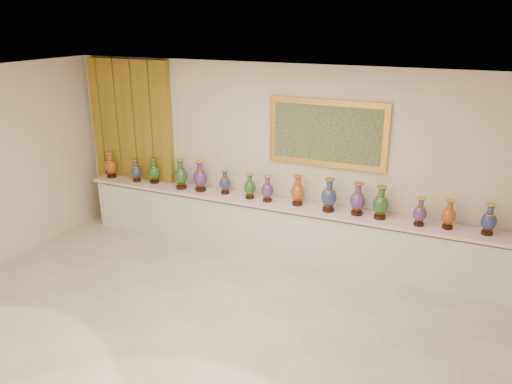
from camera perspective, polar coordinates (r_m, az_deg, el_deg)
ground at (r=6.33m, az=-3.73°, el=-15.79°), size 8.00×8.00×0.00m
room at (r=8.80m, az=-10.91°, el=5.53°), size 8.00×8.00×8.00m
counter at (r=7.93m, az=3.81°, el=-4.48°), size 7.28×0.48×0.90m
vase_0 at (r=9.33m, az=-16.26°, el=2.87°), size 0.23×0.23×0.46m
vase_1 at (r=8.99m, az=-13.53°, el=2.28°), size 0.24×0.24×0.39m
vase_2 at (r=8.83m, az=-11.59°, el=2.26°), size 0.26×0.26×0.44m
vase_3 at (r=8.45m, az=-8.58°, el=1.88°), size 0.27×0.27×0.51m
vase_4 at (r=8.29m, az=-6.39°, el=1.65°), size 0.24×0.24×0.51m
vase_5 at (r=8.14m, az=-3.56°, el=1.03°), size 0.23×0.23×0.40m
vase_6 at (r=7.91m, az=-0.71°, el=0.53°), size 0.24×0.24×0.40m
vase_7 at (r=7.78m, az=1.32°, el=0.23°), size 0.23×0.23×0.42m
vase_8 at (r=7.65m, az=4.79°, el=0.02°), size 0.23×0.23×0.47m
vase_9 at (r=7.45m, az=8.33°, el=-0.54°), size 0.30×0.30×0.50m
vase_10 at (r=7.40m, az=11.54°, el=-0.96°), size 0.27×0.27×0.48m
vase_11 at (r=7.33m, az=14.07°, el=-1.35°), size 0.24×0.24×0.49m
vase_12 at (r=7.25m, az=18.23°, el=-2.30°), size 0.21×0.21×0.40m
vase_13 at (r=7.28m, az=21.16°, el=-2.54°), size 0.25×0.25×0.41m
vase_14 at (r=7.29m, az=25.07°, el=-3.00°), size 0.20×0.20×0.43m
label_card at (r=8.81m, az=-12.41°, el=0.83°), size 0.10×0.06×0.00m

